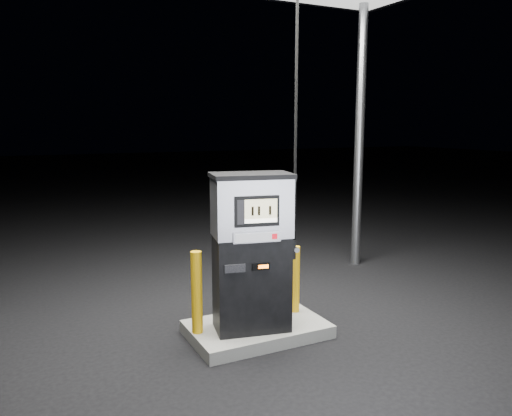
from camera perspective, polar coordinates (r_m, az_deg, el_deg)
name	(u,v)px	position (r m, az deg, el deg)	size (l,w,h in m)	color
ground	(257,335)	(6.17, 0.10, -14.31)	(80.00, 80.00, 0.00)	black
pump_island	(257,329)	(6.14, 0.10, -13.67)	(1.60, 1.00, 0.15)	slate
fuel_dispenser	(252,251)	(5.68, -0.48, -4.89)	(1.04, 0.71, 3.76)	black
bollard_left	(197,292)	(5.74, -6.79, -9.56)	(0.13, 0.13, 0.95)	#F6B30D
bollard_right	(295,279)	(6.35, 4.50, -8.11)	(0.11, 0.11, 0.85)	#F6B30D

